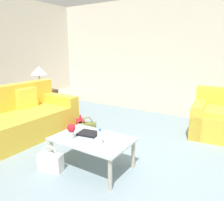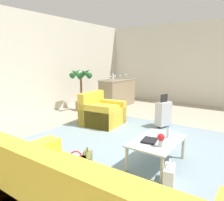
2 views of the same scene
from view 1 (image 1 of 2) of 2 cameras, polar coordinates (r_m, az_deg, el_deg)
name	(u,v)px [view 1 (image 1 of 2)]	position (r m, az deg, el deg)	size (l,w,h in m)	color
ground_plane	(135,159)	(3.31, 6.16, -15.06)	(12.00, 12.00, 0.00)	#A89E89
wall_back	(201,49)	(6.80, 22.28, 12.32)	(10.24, 0.12, 3.10)	beige
area_rug	(109,145)	(3.73, -0.89, -11.46)	(5.20, 4.40, 0.01)	gray
couch	(5,124)	(4.20, -26.08, -5.50)	(0.98, 2.48, 0.92)	gold
armchair	(220,120)	(4.49, 26.40, -4.53)	(1.03, 1.01, 0.85)	gold
coffee_table	(92,142)	(2.95, -5.21, -10.73)	(1.03, 0.67, 0.42)	silver
water_bottle	(100,137)	(2.71, -3.18, -9.59)	(0.06, 0.06, 0.20)	silver
coffee_table_book	(89,133)	(3.05, -6.12, -8.53)	(0.27, 0.21, 0.03)	black
flower_vase	(71,130)	(2.91, -10.57, -7.51)	(0.11, 0.11, 0.21)	#B2B7BC
side_table	(41,100)	(5.89, -18.04, 0.02)	(0.63, 0.63, 0.54)	#513823
table_lamp	(39,71)	(5.77, -18.58, 7.29)	(0.40, 0.40, 0.60)	#ADA899
handbag_olive	(87,129)	(4.08, -6.43, -7.33)	(0.34, 0.29, 0.36)	olive
handbag_white	(51,162)	(3.07, -15.77, -15.17)	(0.35, 0.22, 0.36)	white
handbag_red	(81,126)	(4.24, -8.15, -6.58)	(0.33, 0.32, 0.36)	red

